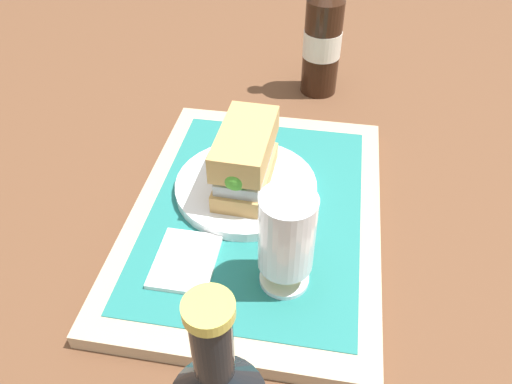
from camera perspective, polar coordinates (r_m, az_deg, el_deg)
The scene contains 8 objects.
ground_plane at distance 0.67m, azimuth -0.00°, elevation -3.18°, with size 3.00×3.00×0.00m, color brown.
tray at distance 0.66m, azimuth -0.00°, elevation -2.57°, with size 0.44×0.32×0.02m, color tan.
placemat at distance 0.65m, azimuth -0.00°, elevation -1.91°, with size 0.38×0.27×0.00m, color #1E6B66.
plate at distance 0.68m, azimuth -1.14°, elevation 0.62°, with size 0.19×0.19×0.01m, color white.
sandwich at distance 0.64m, azimuth -1.27°, elevation 3.79°, with size 0.13×0.07×0.08m.
beer_glass at distance 0.52m, azimuth 3.49°, elevation -5.38°, with size 0.06×0.06×0.12m.
napkin_folded at distance 0.59m, azimuth -8.02°, elevation -7.74°, with size 0.09×0.07×0.01m, color white.
second_bottle at distance 0.89m, azimuth 7.62°, elevation 17.21°, with size 0.07×0.07×0.27m.
Camera 1 is at (0.46, 0.08, 0.47)m, focal length 35.14 mm.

